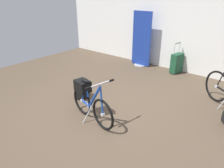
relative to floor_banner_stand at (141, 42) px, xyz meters
The scene contains 6 objects.
ground_plane 3.07m from the floor_banner_stand, 69.68° to the right, with size 8.16×8.16×0.00m, color brown.
back_wall 1.41m from the floor_banner_stand, 18.26° to the left, with size 8.16×0.10×3.20m, color white.
floor_banner_stand is the anchor object (origin of this frame).
folding_bike_foreground 3.19m from the floor_banner_stand, 74.01° to the right, with size 1.14×0.53×0.81m.
rolling_suitcase 1.19m from the floor_banner_stand, ahead, with size 0.24×0.39×0.83m.
handbag_on_floor 2.64m from the floor_banner_stand, 85.57° to the right, with size 0.26×0.31×0.29m.
Camera 1 is at (2.14, -2.44, 2.09)m, focal length 33.56 mm.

